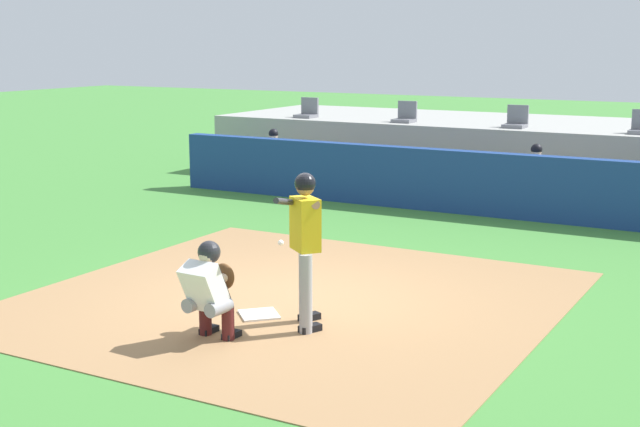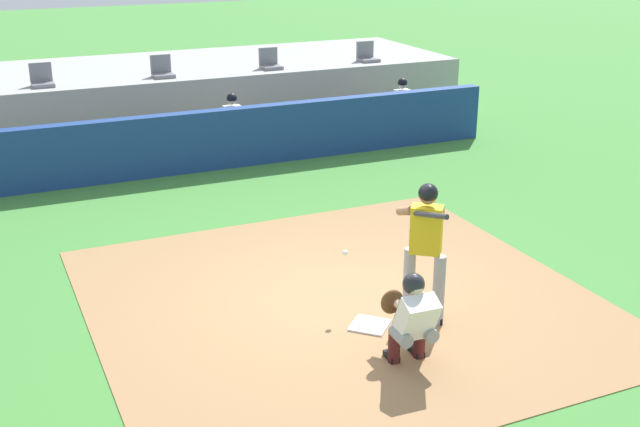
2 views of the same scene
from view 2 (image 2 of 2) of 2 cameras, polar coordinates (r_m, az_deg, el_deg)
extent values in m
plane|color=#428438|center=(10.78, 1.54, -6.17)|extent=(80.00, 80.00, 0.00)
cube|color=#9E754C|center=(10.78, 1.54, -6.14)|extent=(6.40, 6.40, 0.01)
cube|color=white|center=(10.13, 3.52, -7.87)|extent=(0.62, 0.62, 0.02)
cylinder|color=#99999E|center=(10.27, 6.29, -4.84)|extent=(0.15, 0.15, 0.92)
cylinder|color=#99999E|center=(10.10, 8.37, -5.39)|extent=(0.15, 0.15, 0.92)
cube|color=gold|center=(9.88, 7.52, -1.13)|extent=(0.45, 0.42, 0.60)
sphere|color=#996B4C|center=(9.74, 7.63, 1.23)|extent=(0.21, 0.21, 0.21)
sphere|color=black|center=(9.73, 7.64, 1.43)|extent=(0.24, 0.24, 0.24)
cylinder|color=#996B4C|center=(9.86, 6.01, 0.19)|extent=(0.14, 0.26, 0.17)
cylinder|color=#996B4C|center=(9.89, 7.16, 0.20)|extent=(0.48, 0.46, 0.18)
cylinder|color=#333338|center=(9.63, 7.23, -0.04)|extent=(0.23, 0.84, 0.24)
cube|color=black|center=(10.50, 6.17, -6.76)|extent=(0.21, 0.29, 0.09)
cube|color=black|center=(10.33, 8.21, -7.33)|extent=(0.21, 0.29, 0.09)
cylinder|color=gray|center=(9.10, 5.72, -8.58)|extent=(0.18, 0.33, 0.16)
cylinder|color=#4C1919|center=(9.31, 5.26, -9.30)|extent=(0.14, 0.14, 0.42)
cube|color=black|center=(9.44, 5.06, -10.04)|extent=(0.12, 0.25, 0.08)
cylinder|color=gray|center=(9.23, 7.51, -8.20)|extent=(0.18, 0.33, 0.16)
cylinder|color=#4C1919|center=(9.45, 7.02, -8.93)|extent=(0.14, 0.14, 0.42)
cube|color=black|center=(9.57, 6.80, -9.66)|extent=(0.12, 0.25, 0.08)
cube|color=white|center=(9.02, 6.83, -7.29)|extent=(0.42, 0.46, 0.57)
cube|color=#2D2D33|center=(9.11, 6.47, -6.98)|extent=(0.39, 0.27, 0.45)
sphere|color=beige|center=(8.93, 6.68, -5.13)|extent=(0.21, 0.21, 0.21)
sphere|color=#232328|center=(8.94, 6.62, -4.97)|extent=(0.25, 0.25, 0.25)
cylinder|color=beige|center=(9.18, 5.95, -6.75)|extent=(0.12, 0.45, 0.10)
ellipsoid|color=brown|center=(9.34, 5.10, -6.22)|extent=(0.29, 0.13, 0.30)
sphere|color=white|center=(10.27, 1.79, -2.78)|extent=(0.07, 0.07, 0.07)
cube|color=navy|center=(16.31, -8.43, 5.08)|extent=(13.00, 0.30, 1.20)
cube|color=olive|center=(17.34, -9.29, 4.65)|extent=(11.80, 0.44, 0.45)
cylinder|color=#939399|center=(17.27, -6.34, 5.64)|extent=(0.15, 0.40, 0.15)
cylinder|color=#939399|center=(17.16, -6.10, 4.63)|extent=(0.13, 0.13, 0.45)
cube|color=maroon|center=(17.16, -6.02, 4.00)|extent=(0.11, 0.24, 0.08)
cylinder|color=#939399|center=(17.35, -5.52, 5.73)|extent=(0.15, 0.40, 0.15)
cylinder|color=#939399|center=(17.24, -5.27, 4.73)|extent=(0.13, 0.13, 0.45)
cube|color=maroon|center=(17.24, -5.20, 4.10)|extent=(0.11, 0.24, 0.08)
cube|color=white|center=(17.45, -6.19, 6.71)|extent=(0.36, 0.22, 0.54)
sphere|color=beige|center=(17.37, -6.24, 7.96)|extent=(0.20, 0.20, 0.20)
sphere|color=black|center=(17.36, -6.25, 8.09)|extent=(0.22, 0.22, 0.22)
cylinder|color=beige|center=(17.29, -6.66, 6.19)|extent=(0.09, 0.41, 0.22)
cylinder|color=beige|center=(17.41, -5.41, 6.34)|extent=(0.09, 0.41, 0.22)
cylinder|color=#939399|center=(18.92, 5.76, 6.93)|extent=(0.15, 0.40, 0.15)
cylinder|color=#939399|center=(18.81, 6.04, 6.02)|extent=(0.13, 0.13, 0.45)
cube|color=maroon|center=(18.82, 6.09, 5.43)|extent=(0.11, 0.24, 0.08)
cylinder|color=#939399|center=(19.05, 6.45, 7.00)|extent=(0.15, 0.40, 0.15)
cylinder|color=#939399|center=(18.94, 6.72, 6.09)|extent=(0.13, 0.13, 0.45)
cube|color=maroon|center=(18.94, 6.78, 5.51)|extent=(0.11, 0.24, 0.08)
cube|color=white|center=(19.11, 5.80, 7.89)|extent=(0.36, 0.22, 0.54)
sphere|color=beige|center=(19.03, 5.84, 9.04)|extent=(0.20, 0.20, 0.20)
sphere|color=black|center=(19.02, 5.85, 9.16)|extent=(0.22, 0.22, 0.22)
cylinder|color=beige|center=(18.92, 5.47, 7.44)|extent=(0.09, 0.41, 0.22)
cylinder|color=beige|center=(19.11, 6.53, 7.54)|extent=(0.09, 0.41, 0.22)
cube|color=#9E9E99|center=(20.45, -11.94, 8.20)|extent=(15.00, 4.40, 1.40)
cube|color=slate|center=(18.37, -18.96, 8.59)|extent=(0.46, 0.46, 0.08)
cube|color=slate|center=(18.52, -19.11, 9.42)|extent=(0.46, 0.06, 0.40)
cube|color=slate|center=(18.78, -10.99, 9.53)|extent=(0.46, 0.46, 0.08)
cube|color=slate|center=(18.93, -11.18, 10.34)|extent=(0.46, 0.06, 0.40)
cube|color=slate|center=(19.53, -3.46, 10.25)|extent=(0.46, 0.46, 0.08)
cube|color=slate|center=(19.67, -3.69, 11.03)|extent=(0.46, 0.06, 0.40)
cube|color=slate|center=(20.58, 3.44, 10.76)|extent=(0.46, 0.46, 0.08)
cube|color=slate|center=(20.72, 3.19, 11.50)|extent=(0.46, 0.06, 0.40)
camera|label=1|loc=(9.92, 67.43, -1.30)|focal=49.38mm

